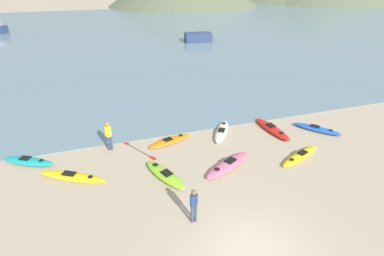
# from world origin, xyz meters

# --- Properties ---
(ground_plane) EXTENTS (400.00, 400.00, 0.00)m
(ground_plane) POSITION_xyz_m (0.00, 0.00, 0.00)
(ground_plane) COLOR tan
(bay_water) EXTENTS (160.00, 70.00, 0.06)m
(bay_water) POSITION_xyz_m (0.00, 44.24, 0.03)
(bay_water) COLOR slate
(bay_water) RESTS_ON ground_plane
(kayak_on_sand_0) EXTENTS (3.29, 2.29, 0.33)m
(kayak_on_sand_0) POSITION_xyz_m (-6.12, 6.54, 0.14)
(kayak_on_sand_0) COLOR yellow
(kayak_on_sand_0) RESTS_ON ground_plane
(kayak_on_sand_1) EXTENTS (3.19, 2.13, 0.38)m
(kayak_on_sand_1) POSITION_xyz_m (1.38, 5.14, 0.17)
(kayak_on_sand_1) COLOR #E5668C
(kayak_on_sand_1) RESTS_ON ground_plane
(kayak_on_sand_2) EXTENTS (1.83, 2.95, 0.37)m
(kayak_on_sand_2) POSITION_xyz_m (-1.88, 5.32, 0.16)
(kayak_on_sand_2) COLOR #8CCC2D
(kayak_on_sand_2) RESTS_ON ground_plane
(kayak_on_sand_3) EXTENTS (2.29, 2.62, 0.33)m
(kayak_on_sand_3) POSITION_xyz_m (8.24, 7.05, 0.14)
(kayak_on_sand_3) COLOR blue
(kayak_on_sand_3) RESTS_ON ground_plane
(kayak_on_sand_4) EXTENTS (2.79, 1.43, 0.33)m
(kayak_on_sand_4) POSITION_xyz_m (-0.86, 8.40, 0.14)
(kayak_on_sand_4) COLOR orange
(kayak_on_sand_4) RESTS_ON ground_plane
(kayak_on_sand_5) EXTENTS (1.08, 3.24, 0.37)m
(kayak_on_sand_5) POSITION_xyz_m (5.56, 7.87, 0.17)
(kayak_on_sand_5) COLOR red
(kayak_on_sand_5) RESTS_ON ground_plane
(kayak_on_sand_6) EXTENTS (2.15, 2.86, 0.36)m
(kayak_on_sand_6) POSITION_xyz_m (2.45, 8.54, 0.16)
(kayak_on_sand_6) COLOR white
(kayak_on_sand_6) RESTS_ON ground_plane
(kayak_on_sand_7) EXTENTS (2.80, 1.96, 0.38)m
(kayak_on_sand_7) POSITION_xyz_m (-8.34, 8.58, 0.17)
(kayak_on_sand_7) COLOR teal
(kayak_on_sand_7) RESTS_ON ground_plane
(kayak_on_sand_8) EXTENTS (3.08, 1.75, 0.31)m
(kayak_on_sand_8) POSITION_xyz_m (5.39, 4.75, 0.13)
(kayak_on_sand_8) COLOR yellow
(kayak_on_sand_8) RESTS_ON ground_plane
(person_near_foreground) EXTENTS (0.32, 0.23, 1.59)m
(person_near_foreground) POSITION_xyz_m (-1.45, 2.15, 0.91)
(person_near_foreground) COLOR #384260
(person_near_foreground) RESTS_ON ground_plane
(person_near_waterline) EXTENTS (0.35, 0.26, 1.73)m
(person_near_waterline) POSITION_xyz_m (-4.20, 8.71, 0.99)
(person_near_waterline) COLOR #384260
(person_near_waterline) RESTS_ON ground_plane
(moored_boat_2) EXTENTS (3.86, 2.62, 1.17)m
(moored_boat_2) POSITION_xyz_m (9.71, 34.35, 0.65)
(moored_boat_2) COLOR navy
(moored_boat_2) RESTS_ON bay_water
(loose_paddle) EXTENTS (1.57, 2.49, 0.03)m
(loose_paddle) POSITION_xyz_m (-2.71, 8.16, 0.01)
(loose_paddle) COLOR black
(loose_paddle) RESTS_ON ground_plane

